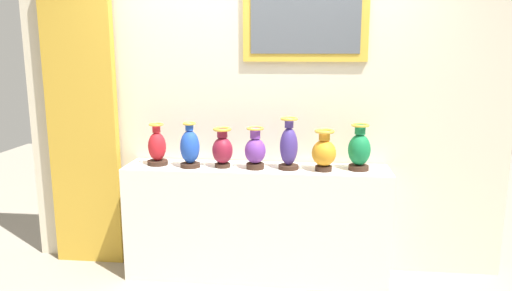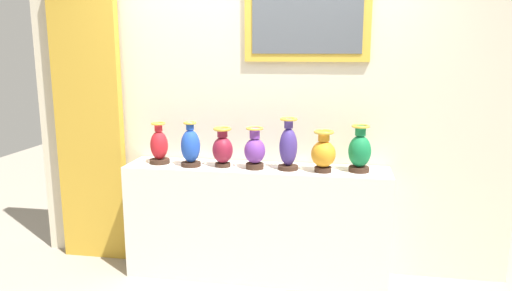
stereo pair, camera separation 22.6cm
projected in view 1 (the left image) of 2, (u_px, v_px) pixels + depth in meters
The scene contains 11 objects.
ground_plane at pixel (256, 275), 3.80m from camera, with size 9.83×9.83×0.00m, color gray.
display_shelf at pixel (256, 222), 3.71m from camera, with size 2.00×0.40×0.89m, color silver.
back_wall at pixel (261, 98), 3.78m from camera, with size 3.83×0.14×2.73m.
curtain_gold at pixel (82, 121), 3.85m from camera, with size 0.57×0.08×2.39m, color gold.
vase_crimson at pixel (157, 147), 3.67m from camera, with size 0.16×0.16×0.32m.
vase_sapphire at pixel (190, 148), 3.59m from camera, with size 0.15×0.15×0.34m.
vase_burgundy at pixel (222, 149), 3.59m from camera, with size 0.15×0.15×0.30m.
vase_violet at pixel (255, 150), 3.55m from camera, with size 0.16×0.16×0.31m.
vase_indigo at pixel (289, 146), 3.53m from camera, with size 0.15×0.15×0.39m.
vase_amber at pixel (324, 152), 3.48m from camera, with size 0.18×0.18×0.31m.
vase_emerald at pixel (359, 150), 3.51m from camera, with size 0.16×0.16×0.34m.
Camera 1 is at (0.38, -3.50, 1.76)m, focal length 33.59 mm.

